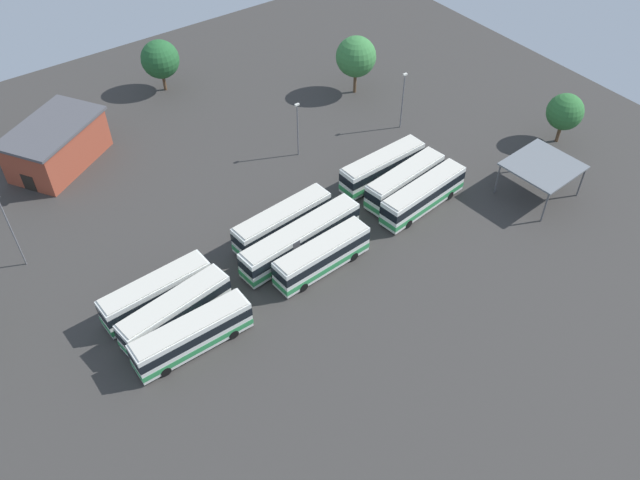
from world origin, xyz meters
name	(u,v)px	position (x,y,z in m)	size (l,w,h in m)	color
ground_plane	(301,252)	(0.00, 0.00, 0.00)	(109.13, 109.13, 0.00)	#383533
bus_row0_slot0	(192,335)	(-15.13, -4.56, 1.89)	(11.42, 2.68, 3.57)	silver
bus_row0_slot1	(176,311)	(-15.10, -1.14, 1.89)	(11.56, 4.11, 3.57)	silver
bus_row0_slot2	(157,293)	(-15.54, 2.02, 1.88)	(11.22, 3.13, 3.57)	silver
bus_row1_slot0	(322,256)	(0.40, -3.26, 1.88)	(11.12, 3.26, 3.57)	silver
bus_row1_slot1	(301,239)	(0.00, 0.04, 1.89)	(14.69, 3.85, 3.57)	silver
bus_row1_slot2	(283,222)	(-0.02, 3.43, 1.89)	(11.98, 3.54, 3.57)	silver
bus_row2_slot0	(423,195)	(15.34, -2.11, 1.89)	(11.93, 3.94, 3.57)	silver
bus_row2_slot1	(405,181)	(15.31, 1.01, 1.88)	(11.25, 3.96, 3.57)	silver
bus_row2_slot2	(382,167)	(14.94, 4.59, 1.89)	(11.45, 3.05, 3.57)	silver
depot_building	(56,145)	(-15.12, 30.30, 2.74)	(14.30, 12.85, 5.44)	#99422D
maintenance_shelter	(543,166)	(27.87, -8.09, 4.03)	(8.05, 7.75, 4.25)	slate
lamp_post_far_corner	(11,229)	(-24.39, 15.42, 5.08)	(0.56, 0.28, 9.31)	slate
lamp_post_by_building	(298,127)	(9.64, 14.58, 4.09)	(0.56, 0.28, 7.37)	slate
lamp_post_mid_lot	(403,98)	(23.99, 11.69, 4.38)	(0.56, 0.28, 7.93)	slate
tree_northeast	(565,112)	(38.33, -2.53, 4.40)	(4.59, 4.59, 6.71)	brown
tree_east_edge	(356,57)	(24.54, 22.18, 5.49)	(5.56, 5.56, 8.29)	brown
tree_west_edge	(160,59)	(3.00, 38.48, 4.77)	(5.29, 5.29, 7.43)	brown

